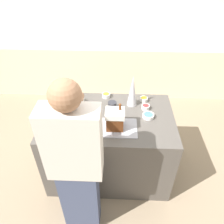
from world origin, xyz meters
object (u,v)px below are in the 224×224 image
object	(u,v)px
baking_tray	(115,128)
candy_bowl_far_right	(65,103)
gingerbread_house	(115,119)
candy_bowl_center_rear	(146,107)
candy_bowl_front_corner	(148,116)
mug	(112,106)
candy_bowl_near_tray_left	(80,100)
candy_bowl_behind_tray	(106,95)
candy_bowl_beside_tree	(87,114)
person	(76,166)
decorative_tree	(133,91)
candy_bowl_far_left	(144,99)

from	to	relation	value
baking_tray	candy_bowl_far_right	xyz separation A→B (m)	(-0.61, 0.39, 0.02)
gingerbread_house	candy_bowl_center_rear	xyz separation A→B (m)	(0.34, 0.35, -0.09)
baking_tray	candy_bowl_far_right	world-z (taller)	candy_bowl_far_right
baking_tray	candy_bowl_center_rear	xyz separation A→B (m)	(0.34, 0.35, 0.02)
candy_bowl_front_corner	mug	xyz separation A→B (m)	(-0.40, 0.13, 0.03)
candy_bowl_front_corner	candy_bowl_near_tray_left	size ratio (longest dim) A/B	1.27
candy_bowl_behind_tray	mug	world-z (taller)	mug
gingerbread_house	candy_bowl_beside_tree	xyz separation A→B (m)	(-0.31, 0.19, -0.10)
candy_bowl_behind_tray	candy_bowl_center_rear	world-z (taller)	same
candy_bowl_center_rear	person	distance (m)	1.08
candy_bowl_center_rear	mug	bearing A→B (deg)	-176.57
decorative_tree	candy_bowl_beside_tree	size ratio (longest dim) A/B	3.36
candy_bowl_behind_tray	candy_bowl_far_right	distance (m)	0.52
candy_bowl_behind_tray	candy_bowl_beside_tree	distance (m)	0.43
candy_bowl_far_left	baking_tray	bearing A→B (deg)	-123.59
candy_bowl_beside_tree	person	distance (m)	0.70
gingerbread_house	candy_bowl_behind_tray	distance (m)	0.59
candy_bowl_center_rear	candy_bowl_beside_tree	distance (m)	0.68
candy_bowl_far_right	mug	size ratio (longest dim) A/B	1.04
candy_bowl_far_right	candy_bowl_beside_tree	bearing A→B (deg)	-34.88
candy_bowl_far_left	candy_bowl_center_rear	xyz separation A→B (m)	(0.01, -0.16, 0.00)
candy_bowl_far_right	candy_bowl_near_tray_left	xyz separation A→B (m)	(0.18, 0.05, 0.01)
candy_bowl_far_left	candy_bowl_beside_tree	xyz separation A→B (m)	(-0.65, -0.32, -0.00)
decorative_tree	candy_bowl_far_left	xyz separation A→B (m)	(0.15, 0.08, -0.17)
mug	baking_tray	bearing A→B (deg)	-82.79
candy_bowl_far_right	gingerbread_house	bearing A→B (deg)	-32.83
candy_bowl_beside_tree	mug	world-z (taller)	mug
candy_bowl_front_corner	candy_bowl_near_tray_left	world-z (taller)	candy_bowl_near_tray_left
candy_bowl_front_corner	candy_bowl_far_right	distance (m)	1.00
candy_bowl_near_tray_left	gingerbread_house	bearing A→B (deg)	-45.79
baking_tray	gingerbread_house	xyz separation A→B (m)	(0.00, 0.00, 0.12)
candy_bowl_behind_tray	candy_bowl_near_tray_left	size ratio (longest dim) A/B	0.98
candy_bowl_behind_tray	candy_bowl_far_right	world-z (taller)	candy_bowl_behind_tray
candy_bowl_near_tray_left	candy_bowl_center_rear	bearing A→B (deg)	-7.37
candy_bowl_near_tray_left	mug	bearing A→B (deg)	-17.45
baking_tray	mug	world-z (taller)	mug
decorative_tree	person	bearing A→B (deg)	-118.19
baking_tray	candy_bowl_far_left	size ratio (longest dim) A/B	4.89
person	candy_bowl_near_tray_left	bearing A→B (deg)	97.01
candy_bowl_beside_tree	candy_bowl_near_tray_left	distance (m)	0.29
person	candy_bowl_front_corner	bearing A→B (deg)	45.92
decorative_tree	candy_bowl_front_corner	bearing A→B (deg)	-53.52
decorative_tree	candy_bowl_beside_tree	distance (m)	0.58
candy_bowl_far_left	candy_bowl_near_tray_left	xyz separation A→B (m)	(-0.77, -0.06, 0.00)
candy_bowl_behind_tray	candy_bowl_beside_tree	xyz separation A→B (m)	(-0.18, -0.38, -0.00)
candy_bowl_center_rear	candy_bowl_far_left	bearing A→B (deg)	92.84
candy_bowl_near_tray_left	decorative_tree	bearing A→B (deg)	-1.87
candy_bowl_behind_tray	candy_bowl_far_right	bearing A→B (deg)	-160.08
candy_bowl_far_left	person	distance (m)	1.21
candy_bowl_front_corner	candy_bowl_far_left	bearing A→B (deg)	94.74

